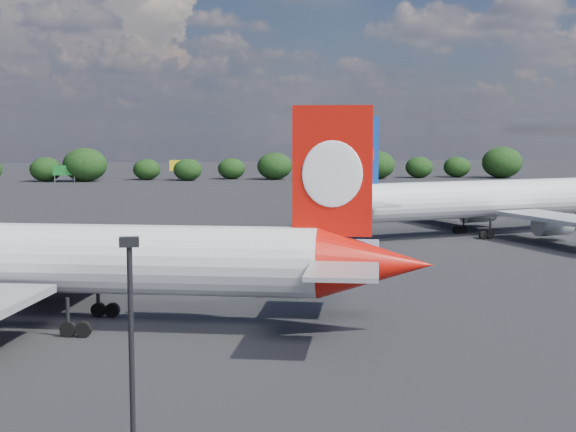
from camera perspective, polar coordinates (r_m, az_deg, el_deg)
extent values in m
plane|color=black|center=(102.85, -13.06, -1.75)|extent=(500.00, 500.00, 0.00)
cylinder|color=silver|center=(58.80, -16.19, -2.88)|extent=(36.95, 14.51, 4.87)
cone|color=#BD1109|center=(54.30, 6.22, -3.41)|extent=(8.80, 6.76, 4.87)
cube|color=#BD1109|center=(53.71, 3.18, 3.20)|extent=(5.29, 1.89, 8.76)
ellipsoid|color=white|center=(53.43, 3.16, 3.00)|extent=(3.99, 1.27, 4.48)
ellipsoid|color=white|center=(54.01, 3.19, 3.03)|extent=(3.99, 1.27, 4.48)
cube|color=#9C9FA3|center=(49.00, 3.91, -3.96)|extent=(5.77, 6.79, 0.29)
cube|color=#9C9FA3|center=(59.57, 4.38, -2.16)|extent=(5.77, 6.79, 0.29)
cube|color=#9C9FA3|center=(71.38, -13.69, -2.52)|extent=(11.27, 20.45, 0.54)
cylinder|color=#BD1109|center=(67.84, -16.63, -4.13)|extent=(5.39, 3.83, 2.63)
cube|color=#9C9FA3|center=(67.72, -16.64, -3.56)|extent=(2.14, 0.85, 1.17)
cylinder|color=black|center=(56.06, -15.39, -6.84)|extent=(0.34, 0.34, 2.43)
cylinder|color=black|center=(56.27, -15.36, -7.76)|extent=(1.15, 0.71, 1.07)
cylinder|color=black|center=(55.88, -14.33, -7.83)|extent=(1.15, 0.71, 1.07)
cylinder|color=black|center=(61.38, -13.35, -5.66)|extent=(0.34, 0.34, 2.43)
cylinder|color=black|center=(61.58, -13.33, -6.50)|extent=(1.15, 0.71, 1.07)
cylinder|color=black|center=(61.23, -12.38, -6.55)|extent=(1.15, 0.71, 1.07)
cylinder|color=silver|center=(108.41, 14.14, 1.21)|extent=(37.03, 13.43, 4.86)
cone|color=silver|center=(96.77, 3.46, 0.81)|extent=(8.70, 6.55, 4.86)
cube|color=navy|center=(97.70, 5.02, 4.50)|extent=(5.31, 1.73, 8.74)
ellipsoid|color=red|center=(97.45, 5.10, 4.40)|extent=(4.01, 1.15, 4.47)
ellipsoid|color=red|center=(97.97, 4.94, 4.41)|extent=(4.01, 1.15, 4.47)
cube|color=#9C9FA3|center=(92.89, 5.98, 0.81)|extent=(5.62, 6.70, 0.29)
cube|color=#9C9FA3|center=(102.37, 3.13, 1.32)|extent=(5.62, 6.70, 0.29)
cube|color=#9C9FA3|center=(100.05, 19.33, -0.25)|extent=(10.72, 20.37, 0.53)
cube|color=#9C9FA3|center=(119.94, 11.26, 0.99)|extent=(10.72, 20.37, 0.53)
cylinder|color=#9C9FA3|center=(105.09, 18.33, -0.61)|extent=(5.34, 3.70, 2.62)
cube|color=#9C9FA3|center=(105.01, 18.34, -0.24)|extent=(2.15, 0.79, 1.17)
cylinder|color=#9C9FA3|center=(117.20, 13.36, 0.20)|extent=(5.34, 3.70, 2.62)
cube|color=#9C9FA3|center=(117.13, 13.37, 0.53)|extent=(2.15, 0.79, 1.17)
cylinder|color=black|center=(105.27, 14.19, -0.80)|extent=(0.33, 0.33, 2.43)
cylinder|color=black|center=(105.38, 14.17, -1.29)|extent=(1.14, 0.68, 1.07)
cylinder|color=black|center=(104.75, 13.70, -1.33)|extent=(1.14, 0.68, 1.07)
cylinder|color=black|center=(109.96, 12.37, -0.46)|extent=(0.33, 0.33, 2.43)
cylinder|color=black|center=(110.07, 12.36, -0.94)|extent=(1.14, 0.68, 1.07)
cylinder|color=black|center=(109.46, 11.90, -0.97)|extent=(1.14, 0.68, 1.07)
cylinder|color=black|center=(117.99, 19.78, -0.26)|extent=(0.28, 0.28, 2.43)
cylinder|color=black|center=(118.10, 19.77, -0.73)|extent=(0.93, 0.54, 0.87)
cylinder|color=black|center=(24.27, -10.95, -14.63)|extent=(0.16, 0.16, 10.57)
cube|color=black|center=(22.92, -11.23, -1.82)|extent=(0.55, 0.30, 0.28)
cube|color=#146422|center=(219.39, -15.62, 3.15)|extent=(6.00, 0.30, 2.60)
cylinder|color=#93959B|center=(219.81, -16.25, 2.56)|extent=(0.20, 0.20, 2.00)
cylinder|color=#93959B|center=(219.23, -14.95, 2.59)|extent=(0.20, 0.20, 2.00)
cube|color=gold|center=(223.89, -7.79, 3.58)|extent=(5.00, 0.30, 3.00)
cylinder|color=#93959B|center=(224.03, -7.78, 2.87)|extent=(0.30, 0.30, 2.50)
ellipsoid|color=black|center=(224.54, -16.85, 3.19)|extent=(8.52, 7.21, 6.55)
ellipsoid|color=black|center=(221.70, -14.25, 3.55)|extent=(11.75, 9.94, 9.04)
ellipsoid|color=black|center=(225.69, -10.01, 3.28)|extent=(7.54, 6.38, 5.80)
ellipsoid|color=black|center=(220.54, -7.15, 3.29)|extent=(7.79, 6.59, 5.99)
ellipsoid|color=black|center=(226.23, -4.04, 3.38)|extent=(7.70, 6.52, 5.92)
ellipsoid|color=black|center=(223.61, -0.96, 3.57)|extent=(9.84, 8.33, 7.57)
ellipsoid|color=black|center=(223.12, 2.43, 3.56)|extent=(9.83, 8.32, 7.56)
ellipsoid|color=black|center=(228.06, 6.35, 3.63)|extent=(10.28, 8.70, 7.91)
ellipsoid|color=black|center=(234.56, 9.31, 3.44)|extent=(7.99, 6.76, 6.15)
ellipsoid|color=black|center=(239.43, 11.92, 3.43)|extent=(7.90, 6.68, 6.08)
ellipsoid|color=black|center=(238.70, 14.98, 3.70)|extent=(11.69, 9.89, 8.99)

